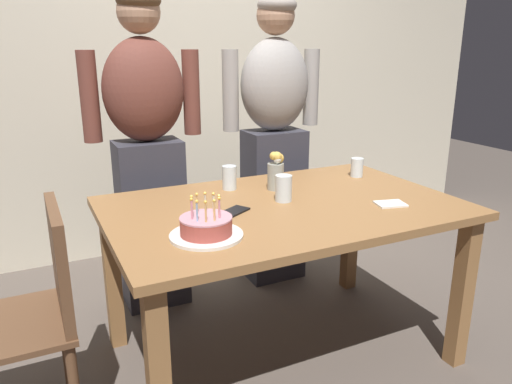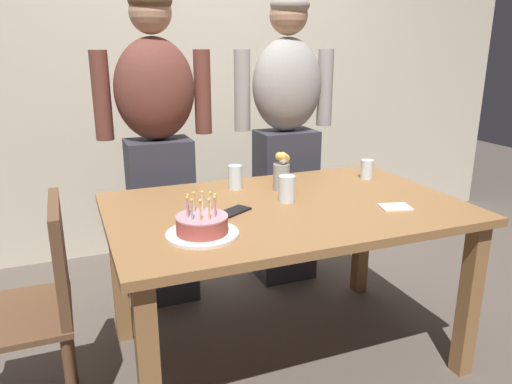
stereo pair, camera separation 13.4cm
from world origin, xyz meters
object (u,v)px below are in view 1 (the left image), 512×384
Objects in this scene: cell_phone at (233,212)px; flower_vase at (276,171)px; water_glass_far at (229,178)px; person_woman_cardigan at (274,138)px; person_man_bearded at (147,150)px; water_glass_side at (284,188)px; napkin_stack at (390,204)px; dining_chair at (35,307)px; birthday_cake at (206,228)px; water_glass_near at (357,167)px.

flower_vase is at bearing 4.79° from cell_phone.
water_glass_far is 0.07× the size of person_woman_cardigan.
person_woman_cardigan is (0.75, 0.00, 0.00)m from person_man_bearded.
napkin_stack is (0.39, -0.25, -0.05)m from water_glass_side.
water_glass_far is at bearing 153.24° from flower_vase.
napkin_stack is 0.54m from flower_vase.
dining_chair is (-0.89, -0.35, -0.28)m from water_glass_far.
cell_phone is 0.78m from person_man_bearded.
water_glass_side is 0.07× the size of person_woman_cardigan.
birthday_cake reaches higher than water_glass_side.
person_man_bearded reaches higher than water_glass_near.
dining_chair is (-1.42, 0.17, -0.23)m from napkin_stack.
flower_vase is (-0.49, -0.03, 0.04)m from water_glass_near.
person_woman_cardigan is (0.27, 0.53, 0.04)m from flower_vase.
flower_vase reaches higher than dining_chair.
person_woman_cardigan reaches higher than water_glass_far.
person_man_bearded is (-0.81, 0.95, 0.13)m from napkin_stack.
birthday_cake reaches higher than water_glass_near.
person_woman_cardigan is (0.59, 0.75, 0.13)m from cell_phone.
flower_vase is 0.11× the size of person_woman_cardigan.
water_glass_far is 1.00m from dining_chair.
person_man_bearded is (-0.48, 0.53, 0.04)m from flower_vase.
water_glass_far is at bearing 39.44° from cell_phone.
cell_phone is (-0.81, -0.25, -0.04)m from water_glass_near.
water_glass_far is 0.92× the size of napkin_stack.
water_glass_far is 0.64m from person_woman_cardigan.
birthday_cake is at bearing -179.93° from napkin_stack.
birthday_cake is 0.30× the size of dining_chair.
water_glass_near is at bearing -13.21° from cell_phone.
water_glass_side is at bearing -19.85° from cell_phone.
flower_vase is at bearing 39.84° from birthday_cake.
water_glass_side is at bearing -107.34° from flower_vase.
water_glass_far is 0.52m from person_man_bearded.
water_glass_near reaches higher than napkin_stack.
napkin_stack is at bearing -47.37° from cell_phone.
dining_chair is (-0.78, -0.03, -0.23)m from cell_phone.
person_woman_cardigan is (0.78, 0.95, 0.10)m from birthday_cake.
water_glass_side is at bearing 120.87° from person_man_bearded.
water_glass_far is at bearing 117.65° from water_glass_side.
water_glass_side is (-0.54, -0.20, 0.01)m from water_glass_near.
water_glass_near is 0.69m from water_glass_far.
person_man_bearded is at bearing 130.36° from napkin_stack.
water_glass_side reaches higher than cell_phone.
cell_phone is 0.17× the size of dining_chair.
person_woman_cardigan is at bearing 42.81° from water_glass_far.
person_woman_cardigan reaches higher than birthday_cake.
napkin_stack is 0.96m from person_woman_cardigan.
water_glass_far is 0.31m from water_glass_side.
cell_phone is 1.17× the size of napkin_stack.
dining_chair reaches higher than water_glass_far.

